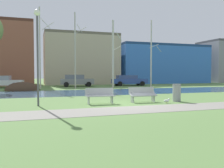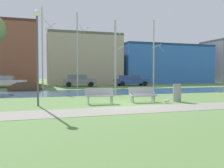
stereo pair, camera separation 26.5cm
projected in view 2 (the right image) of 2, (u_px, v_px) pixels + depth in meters
The scene contains 18 objects.
ground_plane at pixel (89, 91), 22.40m from camera, with size 120.00×120.00×0.00m, color #5B7F42.
paved_path_strip at pixel (140, 109), 11.02m from camera, with size 60.00×2.20×0.01m, color gray.
river_band at pixel (92, 92), 21.18m from camera, with size 80.00×6.77×0.01m, color #33516B.
soil_mound at pixel (25, 90), 23.88m from camera, with size 3.35×2.97×1.67m, color #423021.
bench_left at pixel (100, 95), 13.06m from camera, with size 1.62×0.62×0.87m.
bench_right at pixel (143, 94), 13.81m from camera, with size 1.62×0.62×0.87m.
trash_bin at pixel (177, 93), 14.12m from camera, with size 0.50×0.50×1.04m.
seagull at pixel (167, 101), 13.40m from camera, with size 0.42×0.16×0.25m.
streetlamp at pixel (37, 41), 12.15m from camera, with size 0.32×0.32×4.93m.
birch_left at pixel (43, 47), 25.81m from camera, with size 1.59×2.68×8.88m.
birch_center_left at pixel (78, 50), 26.42m from camera, with size 1.34×2.09×8.48m.
birch_center at pixel (115, 54), 27.90m from camera, with size 1.19×2.00×7.94m.
birch_center_right at pixel (154, 53), 29.16m from camera, with size 1.48×2.39×8.25m.
parked_van_nearest_white at pixel (4, 81), 27.66m from camera, with size 4.91×2.35×1.44m.
parked_sedan_second_grey at pixel (79, 80), 30.49m from camera, with size 4.36×2.24×1.52m.
parked_hatch_third_blue at pixel (131, 80), 32.60m from camera, with size 4.93×2.34×1.45m.
building_beige_block at pixel (84, 59), 37.73m from camera, with size 11.34×6.08×7.92m.
building_blue_store at pixel (163, 64), 42.64m from camera, with size 16.15×7.83×6.69m.
Camera 2 is at (-4.46, -12.01, 1.67)m, focal length 37.95 mm.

